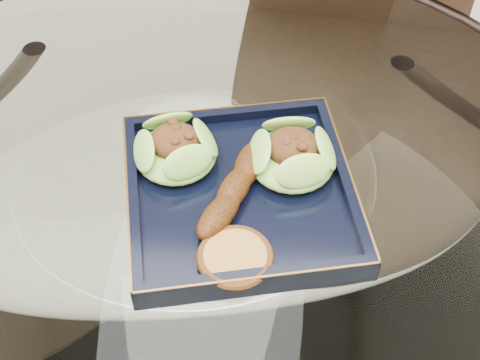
{
  "coord_description": "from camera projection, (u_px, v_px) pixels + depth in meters",
  "views": [
    {
      "loc": [
        0.09,
        -0.53,
        1.4
      ],
      "look_at": [
        0.05,
        -0.01,
        0.8
      ],
      "focal_mm": 50.0,
      "sensor_mm": 36.0,
      "label": 1
    }
  ],
  "objects": [
    {
      "name": "crumb_patty",
      "position": [
        235.0,
        258.0,
        0.73
      ],
      "size": [
        0.1,
        0.1,
        0.01
      ],
      "primitive_type": "cylinder",
      "rotation": [
        0.0,
        0.0,
        -0.39
      ],
      "color": "#A77437",
      "rests_on": "navy_plate"
    },
    {
      "name": "dining_table",
      "position": [
        202.0,
        268.0,
        0.95
      ],
      "size": [
        1.13,
        1.13,
        0.77
      ],
      "color": "white",
      "rests_on": "ground"
    },
    {
      "name": "lettuce_wrap_left",
      "position": [
        176.0,
        151.0,
        0.82
      ],
      "size": [
        0.1,
        0.1,
        0.04
      ],
      "primitive_type": "ellipsoid",
      "rotation": [
        0.0,
        0.0,
        0.01
      ],
      "color": "#61AC32",
      "rests_on": "navy_plate"
    },
    {
      "name": "dining_chair",
      "position": [
        337.0,
        127.0,
        1.23
      ],
      "size": [
        0.45,
        0.45,
        0.96
      ],
      "rotation": [
        0.0,
        0.0,
        -0.1
      ],
      "color": "black",
      "rests_on": "ground"
    },
    {
      "name": "lettuce_wrap_right",
      "position": [
        292.0,
        157.0,
        0.82
      ],
      "size": [
        0.13,
        0.13,
        0.04
      ],
      "primitive_type": "ellipsoid",
      "rotation": [
        0.0,
        0.0,
        -0.22
      ],
      "color": "#6EAA31",
      "rests_on": "navy_plate"
    },
    {
      "name": "navy_plate",
      "position": [
        240.0,
        196.0,
        0.81
      ],
      "size": [
        0.32,
        0.32,
        0.02
      ],
      "primitive_type": "cube",
      "rotation": [
        0.0,
        0.0,
        0.21
      ],
      "color": "black",
      "rests_on": "dining_table"
    },
    {
      "name": "roasted_plantain",
      "position": [
        234.0,
        189.0,
        0.79
      ],
      "size": [
        0.08,
        0.16,
        0.03
      ],
      "primitive_type": "ellipsoid",
      "rotation": [
        0.0,
        0.0,
        1.22
      ],
      "color": "#562809",
      "rests_on": "navy_plate"
    }
  ]
}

